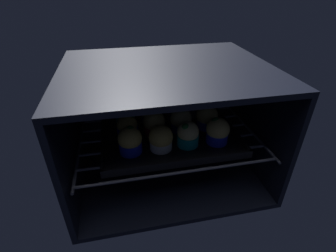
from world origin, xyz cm
name	(u,v)px	position (x,y,z in cm)	size (l,w,h in cm)	color
oven_cavity	(165,118)	(0.00, 26.25, 17.00)	(59.00, 47.00, 37.00)	black
oven_rack	(167,133)	(0.00, 22.00, 13.60)	(54.80, 42.00, 0.80)	#444756
baking_tray	(168,133)	(0.00, 20.62, 14.68)	(40.74, 32.44, 2.20)	black
muffin_row0_col0	(130,141)	(-12.22, 12.47, 18.85)	(6.57, 6.57, 8.00)	#1928B7
muffin_row0_col1	(161,139)	(-3.77, 12.32, 18.44)	(6.80, 6.80, 7.25)	silver
muffin_row0_col2	(188,134)	(4.05, 12.57, 18.66)	(6.27, 6.27, 7.56)	#0C8C84
muffin_row0_col3	(218,131)	(12.78, 12.12, 18.88)	(6.71, 6.71, 7.93)	#1928B7
muffin_row1_col0	(127,127)	(-12.40, 20.90, 18.33)	(6.27, 6.27, 6.94)	#1928B7
muffin_row1_col1	(154,123)	(-4.26, 20.71, 18.57)	(6.75, 6.75, 7.39)	red
muffin_row1_col2	(181,120)	(4.18, 20.82, 18.54)	(6.73, 6.73, 7.47)	#1928B7
muffin_row1_col3	(207,117)	(12.56, 20.73, 18.76)	(6.88, 6.88, 7.97)	#1928B7
muffin_row2_col0	(125,113)	(-12.64, 29.15, 18.48)	(6.37, 6.37, 7.46)	#0C8C84
muffin_row2_col1	(150,111)	(-4.45, 28.71, 18.55)	(6.89, 6.89, 7.38)	#1928B7
muffin_row2_col2	(176,110)	(4.47, 28.55, 18.29)	(6.27, 6.27, 6.89)	#1928B7
muffin_row2_col3	(198,107)	(12.17, 28.85, 18.52)	(6.42, 6.42, 7.34)	silver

